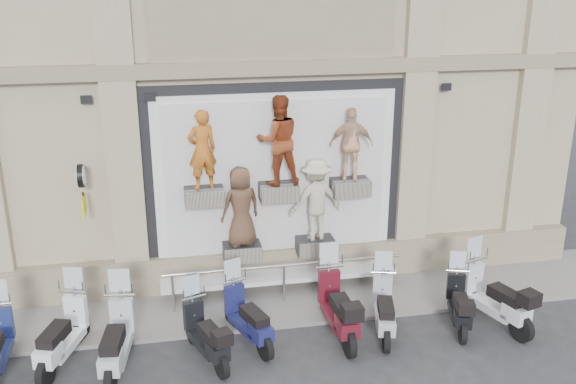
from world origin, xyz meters
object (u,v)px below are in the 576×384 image
scooter_b (61,324)px  scooter_d (205,325)px  guard_rail (284,284)px  scooter_h (460,295)px  scooter_c (116,329)px  scooter_i (496,287)px  clock_sign_bracket (82,183)px  scooter_f (338,297)px  scooter_g (385,299)px  scooter_e (247,307)px

scooter_b → scooter_d: scooter_b is taller
guard_rail → scooter_h: size_ratio=2.99×
scooter_c → scooter_h: scooter_c is taller
guard_rail → scooter_i: size_ratio=2.52×
clock_sign_bracket → scooter_f: size_ratio=0.50×
scooter_h → scooter_c: bearing=-161.4°
scooter_d → scooter_b: bearing=151.2°
scooter_d → scooter_g: size_ratio=0.98×
scooter_f → scooter_i: (3.15, -0.18, -0.02)m
scooter_d → scooter_e: bearing=7.4°
scooter_c → scooter_e: 2.40m
scooter_b → scooter_g: size_ratio=1.08×
scooter_e → scooter_i: (4.88, -0.26, 0.07)m
guard_rail → clock_sign_bracket: clock_sign_bracket is taller
guard_rail → scooter_i: bearing=-22.1°
scooter_b → clock_sign_bracket: bearing=96.6°
scooter_b → scooter_d: (2.50, -0.40, -0.07)m
guard_rail → scooter_i: 4.25m
scooter_d → scooter_g: 3.46m
scooter_i → scooter_h: bearing=159.0°
scooter_d → scooter_f: 2.57m
scooter_c → scooter_i: scooter_c is taller
clock_sign_bracket → scooter_i: clock_sign_bracket is taller
clock_sign_bracket → scooter_g: 6.27m
scooter_g → scooter_b: bearing=-166.9°
scooter_e → scooter_f: (1.73, -0.08, 0.09)m
scooter_b → guard_rail: bearing=35.6°
scooter_d → scooter_i: bearing=-18.2°
scooter_f → scooter_i: scooter_f is taller
scooter_e → scooter_g: (2.63, -0.17, -0.01)m
scooter_b → scooter_i: 8.20m
guard_rail → scooter_h: scooter_h is taller
clock_sign_bracket → scooter_d: (2.13, -2.21, -2.08)m
scooter_e → scooter_f: 1.73m
scooter_b → scooter_c: 1.04m
scooter_g → scooter_i: bearing=12.1°
clock_sign_bracket → scooter_e: size_ratio=0.56×
clock_sign_bracket → scooter_h: 7.69m
scooter_g → scooter_c: bearing=-162.5°
clock_sign_bracket → scooter_i: 8.34m
scooter_b → scooter_d: bearing=9.1°
scooter_e → clock_sign_bracket: bearing=128.9°
scooter_f → scooter_h: size_ratio=1.21×
scooter_b → scooter_g: 5.95m
scooter_b → scooter_e: (3.32, 0.02, -0.05)m
scooter_h → scooter_g: bearing=-165.1°
guard_rail → clock_sign_bracket: size_ratio=4.96×
guard_rail → scooter_g: scooter_g is taller
scooter_f → scooter_g: bearing=-7.2°
clock_sign_bracket → scooter_d: clock_sign_bracket is taller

